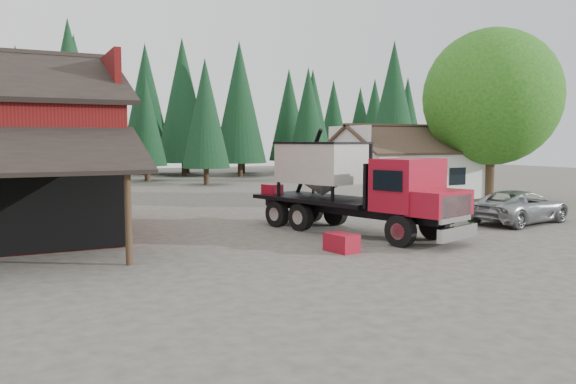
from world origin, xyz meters
name	(u,v)px	position (x,y,z in m)	size (l,w,h in m)	color
ground	(330,260)	(0.00, 0.00, 0.00)	(120.00, 120.00, 0.00)	#4B463B
farmhouse	(404,173)	(13.00, 13.00, 1.67)	(8.60, 6.42, 4.65)	silver
deciduous_tree	(492,102)	(17.01, 9.97, 5.91)	(8.00, 8.00, 10.20)	#382619
conifer_backdrop	(108,178)	(0.00, 42.00, 0.00)	(76.00, 16.00, 16.00)	black
near_pine_b	(205,113)	(6.00, 30.00, 5.89)	(3.96, 3.96, 10.40)	#382619
near_pine_c	(394,104)	(22.00, 26.00, 6.89)	(4.84, 4.84, 12.40)	#382619
near_pine_d	(70,94)	(-4.00, 34.00, 7.39)	(5.28, 5.28, 13.40)	#382619
feed_truck	(352,184)	(3.41, 4.03, 1.95)	(5.06, 9.54, 4.17)	black
silver_car	(520,207)	(11.57, 3.00, 0.73)	(2.41, 5.24, 1.45)	#9A9DA1
equip_box	(342,243)	(1.04, 0.99, 0.30)	(0.70, 1.10, 0.60)	maroon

